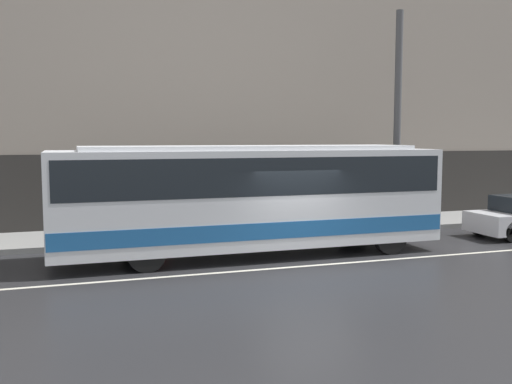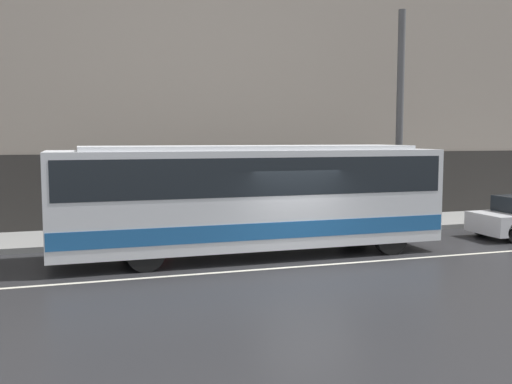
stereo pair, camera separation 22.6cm
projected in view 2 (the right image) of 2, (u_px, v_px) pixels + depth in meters
name	position (u px, v px, depth m)	size (l,w,h in m)	color
ground_plane	(305.00, 266.00, 15.01)	(60.00, 60.00, 0.00)	#262628
sidewalk	(245.00, 230.00, 20.30)	(60.00, 3.17, 0.17)	gray
building_facade	(231.00, 52.00, 21.31)	(60.00, 0.35, 13.58)	gray
lane_stripe	(305.00, 266.00, 15.01)	(54.00, 0.14, 0.01)	beige
transit_bus	(250.00, 194.00, 16.28)	(11.04, 2.61, 3.15)	silver
utility_pole_near	(400.00, 119.00, 20.69)	(0.26, 0.26, 7.76)	#4C4C4F
pedestrian_waiting	(162.00, 212.00, 18.77)	(0.36, 0.36, 1.65)	maroon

